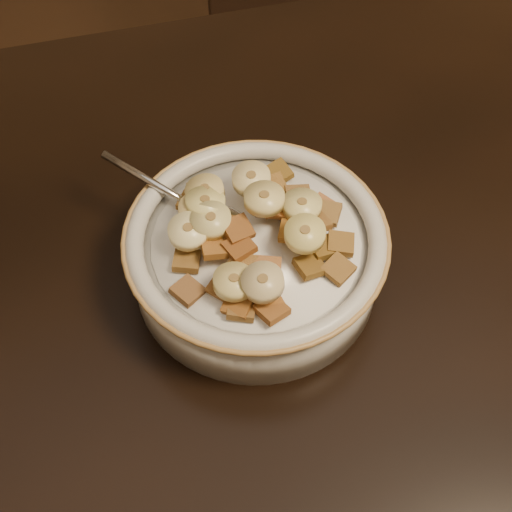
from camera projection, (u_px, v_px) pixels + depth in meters
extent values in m
cube|color=black|center=(443.00, 339.00, 0.58)|extent=(1.43, 0.94, 0.04)
cube|color=black|center=(358.00, 67.00, 1.18)|extent=(0.44, 0.44, 0.95)
cylinder|color=beige|center=(256.00, 260.00, 0.58)|extent=(0.20, 0.20, 0.05)
cylinder|color=white|center=(256.00, 243.00, 0.56)|extent=(0.17, 0.17, 0.00)
ellipsoid|color=#BBBBBB|center=(221.00, 223.00, 0.56)|extent=(0.06, 0.06, 0.01)
cube|color=olive|center=(192.00, 202.00, 0.57)|extent=(0.03, 0.03, 0.01)
cube|color=brown|center=(272.00, 204.00, 0.56)|extent=(0.02, 0.02, 0.01)
cube|color=#9B6632|center=(241.00, 266.00, 0.53)|extent=(0.03, 0.03, 0.01)
cube|color=brown|center=(277.00, 206.00, 0.56)|extent=(0.03, 0.03, 0.01)
cube|color=olive|center=(273.00, 187.00, 0.58)|extent=(0.02, 0.02, 0.01)
cube|color=brown|center=(338.00, 269.00, 0.53)|extent=(0.03, 0.03, 0.01)
cube|color=brown|center=(278.00, 173.00, 0.59)|extent=(0.03, 0.03, 0.01)
cube|color=brown|center=(242.00, 308.00, 0.52)|extent=(0.03, 0.03, 0.01)
cube|color=#613213|center=(202.00, 194.00, 0.58)|extent=(0.03, 0.03, 0.01)
cube|color=brown|center=(187.00, 261.00, 0.54)|extent=(0.03, 0.03, 0.01)
cube|color=#9B541F|center=(267.00, 300.00, 0.52)|extent=(0.02, 0.03, 0.01)
cube|color=brown|center=(293.00, 231.00, 0.54)|extent=(0.03, 0.03, 0.01)
cube|color=brown|center=(188.00, 291.00, 0.53)|extent=(0.03, 0.03, 0.01)
cube|color=brown|center=(323.00, 248.00, 0.55)|extent=(0.02, 0.02, 0.01)
cube|color=brown|center=(238.00, 229.00, 0.54)|extent=(0.02, 0.03, 0.01)
cube|color=brown|center=(270.00, 206.00, 0.56)|extent=(0.03, 0.03, 0.01)
cube|color=#9B5B30|center=(267.00, 269.00, 0.53)|extent=(0.03, 0.03, 0.01)
cube|color=brown|center=(224.00, 286.00, 0.52)|extent=(0.03, 0.03, 0.01)
cube|color=brown|center=(298.00, 196.00, 0.57)|extent=(0.02, 0.02, 0.01)
cube|color=#98592F|center=(322.00, 208.00, 0.57)|extent=(0.03, 0.03, 0.01)
cube|color=brown|center=(272.00, 310.00, 0.51)|extent=(0.03, 0.03, 0.01)
cube|color=brown|center=(200.00, 193.00, 0.58)|extent=(0.02, 0.02, 0.01)
cube|color=brown|center=(315.00, 222.00, 0.55)|extent=(0.03, 0.02, 0.01)
cube|color=olive|center=(327.00, 213.00, 0.57)|extent=(0.03, 0.03, 0.01)
cube|color=brown|center=(310.00, 266.00, 0.54)|extent=(0.03, 0.02, 0.01)
cube|color=brown|center=(203.00, 196.00, 0.58)|extent=(0.03, 0.03, 0.01)
cube|color=brown|center=(261.00, 194.00, 0.57)|extent=(0.03, 0.03, 0.01)
cube|color=brown|center=(341.00, 244.00, 0.55)|extent=(0.03, 0.03, 0.01)
cube|color=brown|center=(239.00, 247.00, 0.53)|extent=(0.03, 0.03, 0.01)
cube|color=brown|center=(215.00, 248.00, 0.53)|extent=(0.02, 0.02, 0.01)
cube|color=#9D6627|center=(223.00, 226.00, 0.54)|extent=(0.03, 0.03, 0.01)
cube|color=brown|center=(238.00, 303.00, 0.51)|extent=(0.03, 0.03, 0.01)
cylinder|color=#FFE998|center=(302.00, 205.00, 0.55)|extent=(0.04, 0.04, 0.01)
cylinder|color=#FAE4A1|center=(188.00, 231.00, 0.54)|extent=(0.04, 0.04, 0.01)
cylinder|color=#DFD26F|center=(305.00, 234.00, 0.53)|extent=(0.04, 0.04, 0.01)
cylinder|color=#E0C17D|center=(234.00, 282.00, 0.51)|extent=(0.04, 0.04, 0.01)
cylinder|color=beige|center=(251.00, 179.00, 0.57)|extent=(0.04, 0.04, 0.01)
cylinder|color=beige|center=(263.00, 282.00, 0.51)|extent=(0.04, 0.04, 0.01)
cylinder|color=tan|center=(198.00, 210.00, 0.55)|extent=(0.04, 0.04, 0.01)
cylinder|color=#E4D56F|center=(205.00, 203.00, 0.55)|extent=(0.04, 0.04, 0.02)
cylinder|color=#FFDC8E|center=(264.00, 199.00, 0.54)|extent=(0.04, 0.04, 0.01)
cylinder|color=tan|center=(211.00, 220.00, 0.54)|extent=(0.04, 0.04, 0.01)
cylinder|color=#F8D685|center=(205.00, 192.00, 0.56)|extent=(0.04, 0.04, 0.01)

